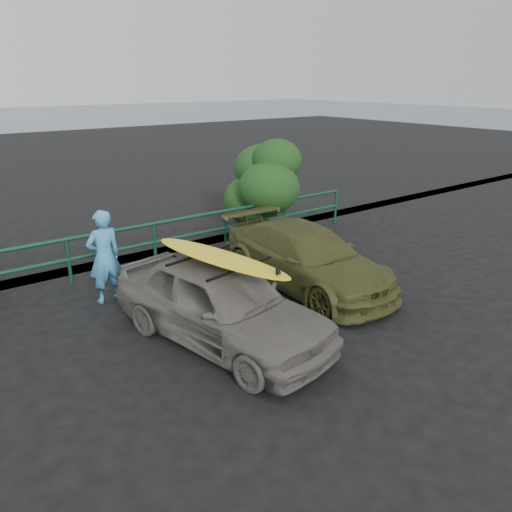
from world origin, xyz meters
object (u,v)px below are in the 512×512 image
(guardrail, at_px, (114,252))
(surfboard, at_px, (219,257))
(sedan, at_px, (220,303))
(man, at_px, (104,257))
(olive_vehicle, at_px, (306,257))

(guardrail, xyz_separation_m, surfboard, (0.22, -4.03, 0.98))
(guardrail, height_order, sedan, sedan)
(guardrail, distance_m, sedan, 4.04)
(man, relative_size, surfboard, 0.64)
(guardrail, height_order, olive_vehicle, olive_vehicle)
(olive_vehicle, bearing_deg, man, 156.11)
(sedan, relative_size, surfboard, 1.42)
(olive_vehicle, distance_m, man, 4.07)
(sedan, xyz_separation_m, olive_vehicle, (2.76, 0.95, -0.07))
(surfboard, bearing_deg, sedan, -11.04)
(olive_vehicle, relative_size, man, 2.36)
(man, bearing_deg, surfboard, 104.98)
(guardrail, height_order, man, man)
(sedan, bearing_deg, surfboard, 168.96)
(olive_vehicle, xyz_separation_m, surfboard, (-2.76, -0.95, 0.86))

